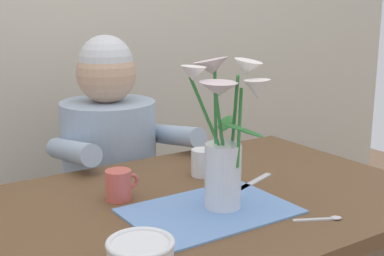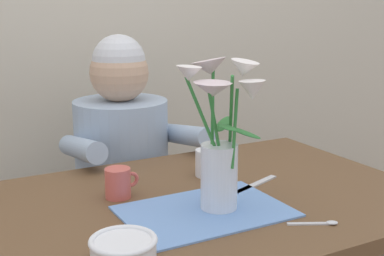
# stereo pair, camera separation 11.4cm
# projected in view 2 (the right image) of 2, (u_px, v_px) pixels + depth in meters

# --- Properties ---
(wood_panel_backdrop) EXTENTS (4.00, 0.10, 2.50)m
(wood_panel_backdrop) POSITION_uv_depth(u_px,v_px,m) (76.00, 0.00, 2.16)
(wood_panel_backdrop) COLOR beige
(wood_panel_backdrop) RESTS_ON ground_plane
(dining_table) EXTENTS (1.20, 0.80, 0.74)m
(dining_table) POSITION_uv_depth(u_px,v_px,m) (201.00, 232.00, 1.41)
(dining_table) COLOR brown
(dining_table) RESTS_ON ground_plane
(seated_person) EXTENTS (0.45, 0.47, 1.14)m
(seated_person) POSITION_uv_depth(u_px,v_px,m) (123.00, 189.00, 1.96)
(seated_person) COLOR #4C4C56
(seated_person) RESTS_ON ground_plane
(striped_placemat) EXTENTS (0.40, 0.28, 0.00)m
(striped_placemat) POSITION_uv_depth(u_px,v_px,m) (205.00, 211.00, 1.29)
(striped_placemat) COLOR #6B93D1
(striped_placemat) RESTS_ON dining_table
(flower_vase) EXTENTS (0.21, 0.25, 0.37)m
(flower_vase) POSITION_uv_depth(u_px,v_px,m) (220.00, 135.00, 1.26)
(flower_vase) COLOR silver
(flower_vase) RESTS_ON dining_table
(ceramic_bowl) EXTENTS (0.14, 0.14, 0.06)m
(ceramic_bowl) POSITION_uv_depth(u_px,v_px,m) (123.00, 250.00, 1.03)
(ceramic_bowl) COLOR white
(ceramic_bowl) RESTS_ON dining_table
(dinner_knife) EXTENTS (0.18, 0.08, 0.00)m
(dinner_knife) POSITION_uv_depth(u_px,v_px,m) (256.00, 184.00, 1.48)
(dinner_knife) COLOR silver
(dinner_knife) RESTS_ON dining_table
(tea_cup) EXTENTS (0.09, 0.07, 0.08)m
(tea_cup) POSITION_uv_depth(u_px,v_px,m) (207.00, 163.00, 1.55)
(tea_cup) COLOR silver
(tea_cup) RESTS_ON dining_table
(coffee_cup) EXTENTS (0.09, 0.07, 0.08)m
(coffee_cup) POSITION_uv_depth(u_px,v_px,m) (119.00, 183.00, 1.38)
(coffee_cup) COLOR #CC564C
(coffee_cup) RESTS_ON dining_table
(spoon_0) EXTENTS (0.09, 0.10, 0.01)m
(spoon_0) POSITION_uv_depth(u_px,v_px,m) (116.00, 186.00, 1.46)
(spoon_0) COLOR silver
(spoon_0) RESTS_ON dining_table
(spoon_1) EXTENTS (0.11, 0.07, 0.01)m
(spoon_1) POSITION_uv_depth(u_px,v_px,m) (321.00, 223.00, 1.22)
(spoon_1) COLOR silver
(spoon_1) RESTS_ON dining_table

